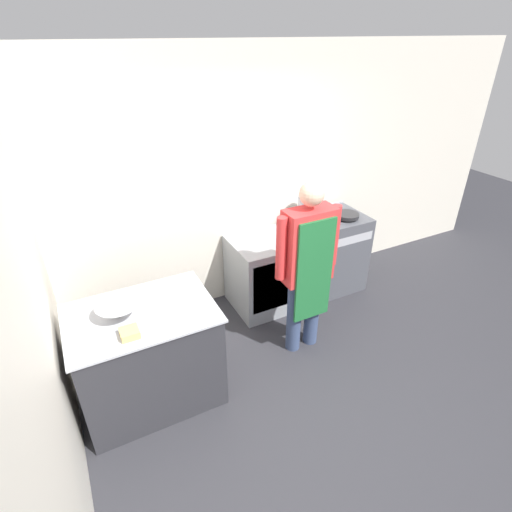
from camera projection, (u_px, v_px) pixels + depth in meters
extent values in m
plane|color=#2D2D33|center=(301.00, 404.00, 3.38)|extent=(14.00, 14.00, 0.00)
cube|color=silver|center=(214.00, 188.00, 4.09)|extent=(8.00, 0.05, 2.70)
cube|color=silver|center=(30.00, 260.00, 2.81)|extent=(0.05, 8.00, 2.70)
cube|color=#2D2D33|center=(148.00, 357.00, 3.26)|extent=(1.07, 0.75, 0.87)
cube|color=#B2B5BC|center=(140.00, 314.00, 3.04)|extent=(1.12, 0.78, 0.02)
cube|color=#4C4F56|center=(325.00, 253.00, 4.72)|extent=(0.85, 0.62, 0.92)
cube|color=#B2B5BC|center=(343.00, 241.00, 4.35)|extent=(0.78, 0.03, 0.10)
cube|color=#B2B5BC|center=(314.00, 208.00, 4.71)|extent=(0.85, 0.03, 0.02)
cube|color=#93999E|center=(262.00, 274.00, 4.42)|extent=(0.66, 0.66, 0.81)
cube|color=silver|center=(277.00, 285.00, 4.15)|extent=(0.56, 0.02, 0.57)
cylinder|color=#38476B|center=(294.00, 316.00, 3.80)|extent=(0.14, 0.14, 0.78)
cylinder|color=#38476B|center=(312.00, 310.00, 3.88)|extent=(0.14, 0.14, 0.78)
cube|color=red|center=(308.00, 245.00, 3.48)|extent=(0.46, 0.22, 0.68)
cube|color=#1E6633|center=(314.00, 272.00, 3.48)|extent=(0.37, 0.02, 0.98)
cylinder|color=red|center=(281.00, 249.00, 3.35)|extent=(0.09, 0.09, 0.58)
cylinder|color=red|center=(334.00, 236.00, 3.57)|extent=(0.09, 0.09, 0.58)
sphere|color=beige|center=(312.00, 194.00, 3.24)|extent=(0.21, 0.21, 0.21)
cone|color=#B2B5BC|center=(118.00, 311.00, 2.96)|extent=(0.32, 0.32, 0.12)
cube|color=#D8B266|center=(130.00, 333.00, 2.79)|extent=(0.13, 0.13, 0.06)
cylinder|color=#B2B5BC|center=(310.00, 207.00, 4.43)|extent=(0.27, 0.27, 0.22)
ellipsoid|color=#B2B5BC|center=(311.00, 196.00, 4.37)|extent=(0.26, 0.26, 0.05)
cylinder|color=#262628|center=(347.00, 215.00, 4.45)|extent=(0.26, 0.26, 0.04)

